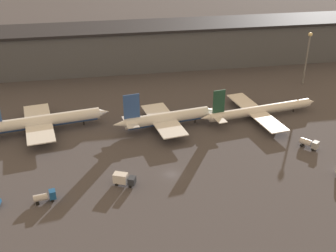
{
  "coord_description": "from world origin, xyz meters",
  "views": [
    {
      "loc": [
        -19.38,
        -102.23,
        70.37
      ],
      "look_at": [
        2.48,
        19.42,
        6.0
      ],
      "focal_mm": 45.0,
      "sensor_mm": 36.0,
      "label": 1
    }
  ],
  "objects": [
    {
      "name": "service_vehicle_3",
      "position": [
        47.36,
        7.28,
        1.7
      ],
      "size": [
        5.41,
        6.04,
        2.99
      ],
      "rotation": [
        0.0,
        0.0,
        -0.9
      ],
      "color": "#9EA3A8",
      "rests_on": "ground"
    },
    {
      "name": "airplane_0",
      "position": [
        -39.4,
        35.03,
        3.65
      ],
      "size": [
        47.16,
        32.06,
        12.59
      ],
      "rotation": [
        0.0,
        0.0,
        0.15
      ],
      "color": "white",
      "rests_on": "ground"
    },
    {
      "name": "lamp_post_1",
      "position": [
        71.35,
        60.55,
        15.01
      ],
      "size": [
        1.8,
        1.8,
        23.38
      ],
      "color": "slate",
      "rests_on": "ground"
    },
    {
      "name": "ground",
      "position": [
        0.0,
        0.0,
        0.0
      ],
      "size": [
        600.0,
        600.0,
        0.0
      ],
      "primitive_type": "plane",
      "color": "#423F44"
    },
    {
      "name": "service_vehicle_1",
      "position": [
        -14.31,
        -2.71,
        1.95
      ],
      "size": [
        6.73,
        4.73,
        3.52
      ],
      "rotation": [
        0.0,
        0.0,
        -0.41
      ],
      "color": "#282D38",
      "rests_on": "ground"
    },
    {
      "name": "airplane_1",
      "position": [
        3.67,
        29.81,
        3.65
      ],
      "size": [
        38.97,
        28.31,
        14.58
      ],
      "rotation": [
        0.0,
        0.0,
        0.15
      ],
      "color": "white",
      "rests_on": "ground"
    },
    {
      "name": "service_vehicle_0",
      "position": [
        -35.64,
        -6.82,
        1.67
      ],
      "size": [
        6.12,
        2.98,
        3.14
      ],
      "rotation": [
        0.0,
        0.0,
        0.17
      ],
      "color": "#195199",
      "rests_on": "ground"
    },
    {
      "name": "terminal_building",
      "position": [
        0.0,
        97.36,
        10.2
      ],
      "size": [
        232.07,
        25.55,
        20.3
      ],
      "color": "#4C515B",
      "rests_on": "ground"
    },
    {
      "name": "airplane_2",
      "position": [
        39.32,
        31.74,
        2.93
      ],
      "size": [
        48.13,
        35.15,
        13.32
      ],
      "rotation": [
        0.0,
        0.0,
        0.15
      ],
      "color": "white",
      "rests_on": "ground"
    }
  ]
}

